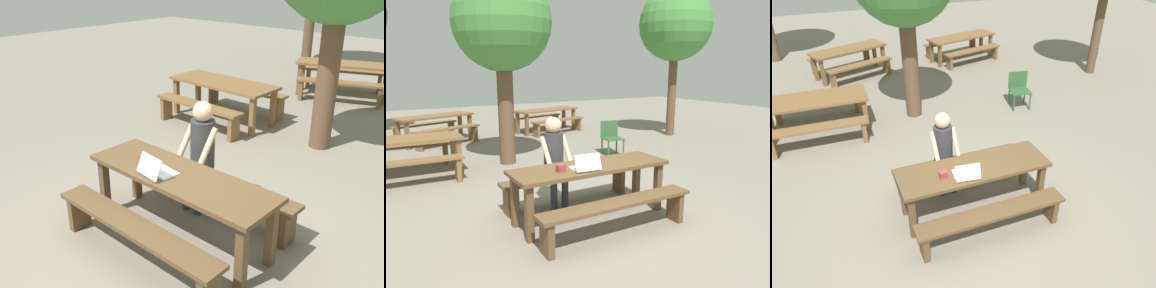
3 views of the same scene
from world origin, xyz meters
TOP-DOWN VIEW (x-y plane):
  - ground_plane at (0.00, 0.00)m, footprint 30.00×30.00m
  - picnic_table_front at (0.00, 0.00)m, footprint 2.18×0.69m
  - bench_near at (0.00, -0.64)m, footprint 2.10×0.30m
  - bench_far at (0.00, 0.64)m, footprint 2.10×0.30m
  - laptop at (-0.18, -0.15)m, footprint 0.38×0.35m
  - small_pouch at (-0.48, -0.06)m, footprint 0.10×0.09m
  - person_seated at (-0.24, 0.61)m, footprint 0.40×0.40m
  - plastic_chair at (2.36, 2.88)m, footprint 0.51×0.51m
  - picnic_table_mid at (-2.03, 3.30)m, footprint 2.05×0.87m
  - bench_mid_south at (-2.04, 2.60)m, footprint 1.84×0.33m
  - bench_mid_north at (-2.02, 4.00)m, footprint 1.84×0.33m
  - picnic_table_rear at (2.34, 6.47)m, footprint 2.20×1.16m
  - bench_rear_south at (2.48, 5.91)m, footprint 1.90×0.74m
  - bench_rear_north at (2.20, 7.03)m, footprint 1.90×0.74m
  - picnic_table_distant at (-1.03, 6.33)m, footprint 2.12×1.36m
  - bench_distant_south at (-0.83, 5.78)m, footprint 1.79×0.91m
  - bench_distant_north at (-1.24, 6.88)m, footprint 1.79×0.91m

SIDE VIEW (x-z plane):
  - ground_plane at x=0.00m, z-range 0.00..0.00m
  - bench_rear_south at x=2.48m, z-range 0.12..0.57m
  - bench_rear_north at x=2.20m, z-range 0.12..0.57m
  - bench_near at x=0.00m, z-range 0.12..0.58m
  - bench_far at x=0.00m, z-range 0.12..0.58m
  - bench_distant_south at x=-0.83m, z-range 0.12..0.60m
  - bench_distant_north at x=-1.24m, z-range 0.12..0.60m
  - bench_mid_south at x=-2.04m, z-range 0.12..0.60m
  - bench_mid_north at x=-2.02m, z-range 0.12..0.60m
  - plastic_chair at x=2.36m, z-range 0.03..0.82m
  - picnic_table_rear at x=2.34m, z-range 0.25..0.97m
  - picnic_table_front at x=0.00m, z-range 0.26..1.02m
  - picnic_table_distant at x=-1.03m, z-range 0.26..1.02m
  - picnic_table_mid at x=-2.03m, z-range 0.27..1.02m
  - person_seated at x=-0.24m, z-range 0.12..1.47m
  - small_pouch at x=-0.48m, z-range 0.75..0.84m
  - laptop at x=-0.18m, z-range 0.70..0.92m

